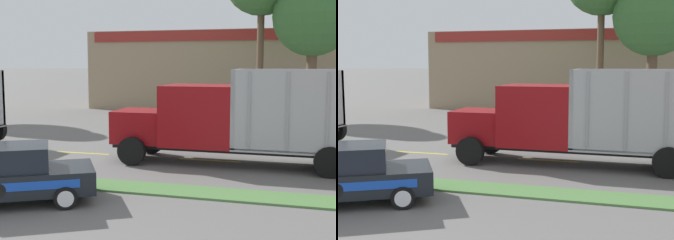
{
  "view_description": "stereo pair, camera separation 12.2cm",
  "coord_description": "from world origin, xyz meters",
  "views": [
    {
      "loc": [
        4.45,
        -5.57,
        3.73
      ],
      "look_at": [
        0.38,
        8.44,
        1.96
      ],
      "focal_mm": 50.0,
      "sensor_mm": 36.0,
      "label": 1
    },
    {
      "loc": [
        4.57,
        -5.54,
        3.73
      ],
      "look_at": [
        0.38,
        8.44,
        1.96
      ],
      "focal_mm": 50.0,
      "sensor_mm": 36.0,
      "label": 2
    }
  ],
  "objects": [
    {
      "name": "store_building_backdrop",
      "position": [
        0.94,
        35.72,
        3.15
      ],
      "size": [
        27.21,
        12.1,
        6.29
      ],
      "color": "#9E896B",
      "rests_on": "ground_plane"
    },
    {
      "name": "grass_verge",
      "position": [
        0.0,
        7.29,
        0.03
      ],
      "size": [
        120.0,
        1.24,
        0.06
      ],
      "primitive_type": "cube",
      "color": "#517F42",
      "rests_on": "ground_plane"
    },
    {
      "name": "centre_line_4",
      "position": [
        -4.35,
        11.91,
        0.0
      ],
      "size": [
        2.4,
        0.14,
        0.01
      ],
      "primitive_type": "cube",
      "color": "yellow",
      "rests_on": "ground_plane"
    },
    {
      "name": "centre_line_5",
      "position": [
        1.05,
        11.91,
        0.0
      ],
      "size": [
        2.4,
        0.14,
        0.01
      ],
      "primitive_type": "cube",
      "color": "yellow",
      "rests_on": "ground_plane"
    },
    {
      "name": "tree_behind_left",
      "position": [
        4.86,
        24.03,
        6.98
      ],
      "size": [
        4.81,
        4.81,
        10.15
      ],
      "color": "brown",
      "rests_on": "ground_plane"
    },
    {
      "name": "dump_truck_lead",
      "position": [
        2.14,
        11.49,
        1.57
      ],
      "size": [
        10.99,
        2.7,
        3.53
      ],
      "color": "black",
      "rests_on": "ground_plane"
    },
    {
      "name": "rally_car",
      "position": [
        -2.96,
        4.96,
        0.81
      ],
      "size": [
        4.55,
        3.74,
        1.61
      ],
      "color": "black",
      "rests_on": "ground_plane"
    }
  ]
}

